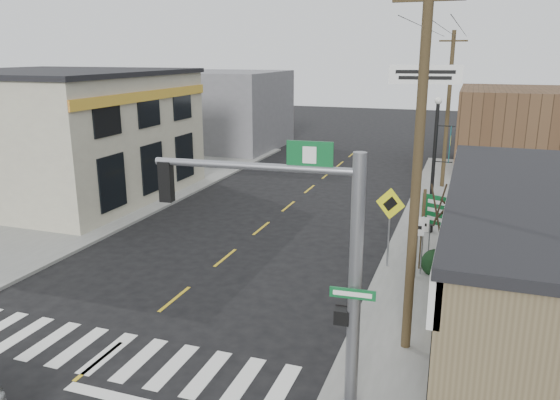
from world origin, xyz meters
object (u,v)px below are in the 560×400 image
(traffic_signal_pole, at_px, (321,259))
(fire_hydrant, at_px, (440,324))
(lamp_post, at_px, (436,156))
(utility_pole_near, at_px, (417,170))
(bare_tree, at_px, (457,197))
(guide_sign, at_px, (443,220))
(utility_pole_far, at_px, (448,109))
(dance_center_sign, at_px, (424,98))

(traffic_signal_pole, xyz_separation_m, fire_hydrant, (2.37, 4.41, -3.31))
(lamp_post, xyz_separation_m, utility_pole_near, (0.15, -10.44, 1.48))
(lamp_post, xyz_separation_m, bare_tree, (1.13, -7.80, 0.20))
(utility_pole_near, bearing_deg, lamp_post, 93.59)
(fire_hydrant, relative_size, bare_tree, 0.14)
(bare_tree, bearing_deg, fire_hydrant, -94.75)
(guide_sign, relative_size, utility_pole_near, 0.32)
(traffic_signal_pole, height_order, lamp_post, traffic_signal_pole)
(utility_pole_near, bearing_deg, guide_sign, 87.51)
(traffic_signal_pole, height_order, guide_sign, traffic_signal_pole)
(utility_pole_near, bearing_deg, utility_pole_far, 93.26)
(traffic_signal_pole, height_order, fire_hydrant, traffic_signal_pole)
(lamp_post, bearing_deg, utility_pole_near, -64.28)
(fire_hydrant, bearing_deg, bare_tree, 85.25)
(traffic_signal_pole, distance_m, utility_pole_far, 23.19)
(traffic_signal_pole, distance_m, lamp_post, 14.02)
(guide_sign, distance_m, lamp_post, 4.89)
(bare_tree, relative_size, utility_pole_far, 0.52)
(guide_sign, height_order, lamp_post, lamp_post)
(traffic_signal_pole, distance_m, dance_center_sign, 18.23)
(guide_sign, distance_m, fire_hydrant, 5.21)
(guide_sign, bearing_deg, dance_center_sign, 125.67)
(guide_sign, height_order, utility_pole_near, utility_pole_near)
(bare_tree, bearing_deg, guide_sign, 97.93)
(bare_tree, xyz_separation_m, utility_pole_near, (-0.99, -2.65, 1.27))
(utility_pole_near, height_order, utility_pole_far, utility_pole_near)
(utility_pole_near, bearing_deg, dance_center_sign, 97.33)
(dance_center_sign, relative_size, bare_tree, 1.62)
(traffic_signal_pole, bearing_deg, utility_pole_near, 62.67)
(guide_sign, xyz_separation_m, utility_pole_near, (-0.54, -5.84, 2.99))
(lamp_post, relative_size, dance_center_sign, 0.79)
(guide_sign, bearing_deg, lamp_post, 123.19)
(dance_center_sign, xyz_separation_m, utility_pole_near, (1.16, -14.61, -0.67))
(lamp_post, bearing_deg, fire_hydrant, -59.17)
(lamp_post, distance_m, utility_pole_near, 10.55)
(lamp_post, height_order, utility_pole_near, utility_pole_near)
(guide_sign, distance_m, dance_center_sign, 9.65)
(utility_pole_far, bearing_deg, fire_hydrant, -89.71)
(utility_pole_far, bearing_deg, guide_sign, -89.86)
(guide_sign, bearing_deg, utility_pole_near, -70.59)
(bare_tree, height_order, utility_pole_near, utility_pole_near)
(lamp_post, distance_m, utility_pole_far, 9.25)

